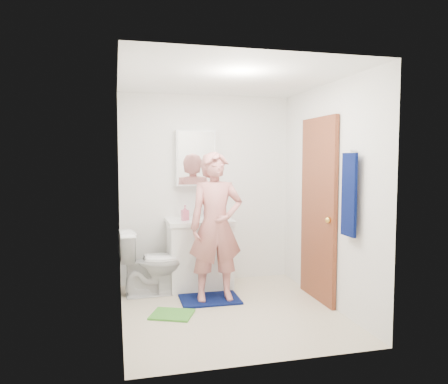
% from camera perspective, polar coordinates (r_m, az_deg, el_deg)
% --- Properties ---
extents(floor, '(2.20, 2.40, 0.02)m').
position_cam_1_polar(floor, '(4.74, 0.76, -15.39)').
color(floor, beige).
rests_on(floor, ground).
extents(ceiling, '(2.20, 2.40, 0.02)m').
position_cam_1_polar(ceiling, '(4.53, 0.79, 14.75)').
color(ceiling, white).
rests_on(ceiling, ground).
extents(wall_back, '(2.20, 0.02, 2.40)m').
position_cam_1_polar(wall_back, '(5.65, -2.35, 0.40)').
color(wall_back, silver).
rests_on(wall_back, ground).
extents(wall_front, '(2.20, 0.02, 2.40)m').
position_cam_1_polar(wall_front, '(3.33, 6.09, -2.47)').
color(wall_front, silver).
rests_on(wall_front, ground).
extents(wall_left, '(0.02, 2.40, 2.40)m').
position_cam_1_polar(wall_left, '(4.33, -13.57, -0.97)').
color(wall_left, silver).
rests_on(wall_left, ground).
extents(wall_right, '(0.02, 2.40, 2.40)m').
position_cam_1_polar(wall_right, '(4.88, 13.48, -0.37)').
color(wall_right, silver).
rests_on(wall_right, ground).
extents(vanity_cabinet, '(0.75, 0.55, 0.80)m').
position_cam_1_polar(vanity_cabinet, '(5.45, -3.25, -8.26)').
color(vanity_cabinet, white).
rests_on(vanity_cabinet, floor).
extents(countertop, '(0.79, 0.59, 0.05)m').
position_cam_1_polar(countertop, '(5.38, -3.27, -3.83)').
color(countertop, white).
rests_on(countertop, vanity_cabinet).
extents(sink_basin, '(0.40, 0.40, 0.03)m').
position_cam_1_polar(sink_basin, '(5.37, -3.27, -3.68)').
color(sink_basin, white).
rests_on(sink_basin, countertop).
extents(faucet, '(0.03, 0.03, 0.12)m').
position_cam_1_polar(faucet, '(5.54, -3.62, -2.70)').
color(faucet, silver).
rests_on(faucet, countertop).
extents(medicine_cabinet, '(0.50, 0.12, 0.70)m').
position_cam_1_polar(medicine_cabinet, '(5.54, -3.74, 4.45)').
color(medicine_cabinet, white).
rests_on(medicine_cabinet, wall_back).
extents(mirror_panel, '(0.46, 0.01, 0.66)m').
position_cam_1_polar(mirror_panel, '(5.48, -3.62, 4.45)').
color(mirror_panel, white).
rests_on(mirror_panel, wall_back).
extents(door, '(0.05, 0.80, 2.05)m').
position_cam_1_polar(door, '(5.01, 12.20, -2.23)').
color(door, brown).
rests_on(door, ground).
extents(door_knob, '(0.07, 0.07, 0.07)m').
position_cam_1_polar(door_knob, '(4.72, 13.46, -3.58)').
color(door_knob, gold).
rests_on(door_knob, door).
extents(towel, '(0.03, 0.24, 0.80)m').
position_cam_1_polar(towel, '(4.34, 16.03, -0.34)').
color(towel, '#071247').
rests_on(towel, wall_right).
extents(towel_hook, '(0.06, 0.02, 0.02)m').
position_cam_1_polar(towel_hook, '(4.35, 16.60, 5.20)').
color(towel_hook, silver).
rests_on(towel_hook, wall_right).
extents(toilet, '(0.77, 0.46, 0.77)m').
position_cam_1_polar(toilet, '(5.24, -9.31, -9.04)').
color(toilet, white).
rests_on(toilet, floor).
extents(bath_mat, '(0.67, 0.48, 0.02)m').
position_cam_1_polar(bath_mat, '(5.07, -1.86, -13.82)').
color(bath_mat, '#071247').
rests_on(bath_mat, floor).
extents(green_rug, '(0.51, 0.48, 0.02)m').
position_cam_1_polar(green_rug, '(4.64, -6.80, -15.60)').
color(green_rug, green).
rests_on(green_rug, floor).
extents(soap_dispenser, '(0.09, 0.10, 0.18)m').
position_cam_1_polar(soap_dispenser, '(5.27, -5.12, -2.73)').
color(soap_dispenser, '#D46380').
rests_on(soap_dispenser, countertop).
extents(toothbrush_cup, '(0.15, 0.15, 0.10)m').
position_cam_1_polar(toothbrush_cup, '(5.51, -2.07, -2.84)').
color(toothbrush_cup, '#683C86').
rests_on(toothbrush_cup, countertop).
extents(man, '(0.61, 0.41, 1.65)m').
position_cam_1_polar(man, '(4.85, -1.06, -4.51)').
color(man, '#C3736E').
rests_on(man, bath_mat).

